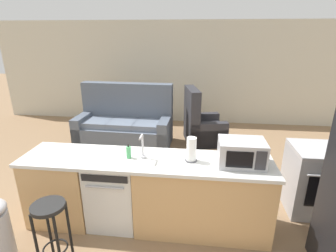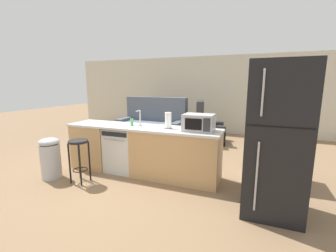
{
  "view_description": "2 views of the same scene",
  "coord_description": "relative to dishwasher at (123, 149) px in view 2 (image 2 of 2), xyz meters",
  "views": [
    {
      "loc": [
        0.73,
        -2.69,
        2.27
      ],
      "look_at": [
        0.34,
        0.62,
        1.09
      ],
      "focal_mm": 28.0,
      "sensor_mm": 36.0,
      "label": 1
    },
    {
      "loc": [
        2.09,
        -3.59,
        1.66
      ],
      "look_at": [
        0.47,
        0.54,
        0.84
      ],
      "focal_mm": 24.0,
      "sensor_mm": 36.0,
      "label": 2
    }
  ],
  "objects": [
    {
      "name": "kettle",
      "position": [
        2.77,
        0.42,
        0.56
      ],
      "size": [
        0.21,
        0.17,
        0.19
      ],
      "color": "silver",
      "rests_on": "stove_range"
    },
    {
      "name": "couch",
      "position": [
        -0.58,
        2.57,
        -0.03
      ],
      "size": [
        2.03,
        0.96,
        1.27
      ],
      "color": "#515B6B",
      "rests_on": "ground_plane"
    },
    {
      "name": "trash_bin",
      "position": [
        -1.0,
        -0.81,
        -0.04
      ],
      "size": [
        0.35,
        0.35,
        0.74
      ],
      "color": "#B7B7BC",
      "rests_on": "ground_plane"
    },
    {
      "name": "wall_back",
      "position": [
        0.55,
        4.2,
        0.88
      ],
      "size": [
        10.0,
        0.06,
        2.6
      ],
      "color": "beige",
      "rests_on": "ground_plane"
    },
    {
      "name": "paper_towel_roll",
      "position": [
        0.93,
        0.01,
        0.62
      ],
      "size": [
        0.14,
        0.14,
        0.28
      ],
      "color": "#4C4C51",
      "rests_on": "kitchen_counter"
    },
    {
      "name": "kitchen_counter",
      "position": [
        0.49,
        0.0,
        -0.0
      ],
      "size": [
        2.94,
        0.66,
        0.9
      ],
      "color": "tan",
      "rests_on": "ground_plane"
    },
    {
      "name": "microwave",
      "position": [
        1.48,
        -0.0,
        0.62
      ],
      "size": [
        0.5,
        0.37,
        0.28
      ],
      "color": "#B7B7BC",
      "rests_on": "kitchen_counter"
    },
    {
      "name": "bar_stool",
      "position": [
        -0.4,
        -0.75,
        0.11
      ],
      "size": [
        0.32,
        0.32,
        0.74
      ],
      "color": "black",
      "rests_on": "ground_plane"
    },
    {
      "name": "sink_faucet",
      "position": [
        0.37,
        0.01,
        0.61
      ],
      "size": [
        0.07,
        0.18,
        0.3
      ],
      "color": "silver",
      "rests_on": "kitchen_counter"
    },
    {
      "name": "armchair",
      "position": [
        1.05,
        2.75,
        -0.07
      ],
      "size": [
        0.97,
        1.01,
        1.2
      ],
      "color": "#2D2D33",
      "rests_on": "ground_plane"
    },
    {
      "name": "ground_plane",
      "position": [
        0.25,
        0.0,
        -0.42
      ],
      "size": [
        24.0,
        24.0,
        0.0
      ],
      "primitive_type": "plane",
      "color": "#896B4C"
    },
    {
      "name": "stove_range",
      "position": [
        2.6,
        0.55,
        0.03
      ],
      "size": [
        0.76,
        0.68,
        0.9
      ],
      "color": "#A8AAB2",
      "rests_on": "ground_plane"
    },
    {
      "name": "dishwasher",
      "position": [
        0.0,
        0.0,
        0.0
      ],
      "size": [
        0.58,
        0.61,
        0.84
      ],
      "color": "silver",
      "rests_on": "ground_plane"
    },
    {
      "name": "soap_bottle",
      "position": [
        0.2,
        0.0,
        0.55
      ],
      "size": [
        0.06,
        0.06,
        0.18
      ],
      "color": "#4CB266",
      "rests_on": "kitchen_counter"
    },
    {
      "name": "refrigerator",
      "position": [
        2.6,
        -0.55,
        0.55
      ],
      "size": [
        0.72,
        0.73,
        1.94
      ],
      "color": "black",
      "rests_on": "ground_plane"
    }
  ]
}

